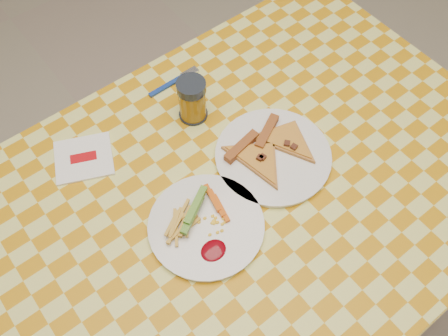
{
  "coord_description": "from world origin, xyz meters",
  "views": [
    {
      "loc": [
        -0.35,
        -0.4,
        1.7
      ],
      "look_at": [
        0.0,
        0.06,
        0.78
      ],
      "focal_mm": 40.0,
      "sensor_mm": 36.0,
      "label": 1
    }
  ],
  "objects": [
    {
      "name": "fork",
      "position": [
        0.07,
        0.35,
        0.76
      ],
      "size": [
        0.15,
        0.02,
        0.01
      ],
      "rotation": [
        0.0,
        0.0,
        0.01
      ],
      "color": "navy",
      "rests_on": "table"
    },
    {
      "name": "drink_glass",
      "position": [
        0.05,
        0.23,
        0.81
      ],
      "size": [
        0.07,
        0.07,
        0.11
      ],
      "color": "black",
      "rests_on": "table"
    },
    {
      "name": "napkin",
      "position": [
        -0.22,
        0.28,
        0.76
      ],
      "size": [
        0.16,
        0.16,
        0.01
      ],
      "rotation": [
        0.0,
        0.0,
        -0.42
      ],
      "color": "white",
      "rests_on": "table"
    },
    {
      "name": "pizza_slices",
      "position": [
        0.12,
        0.04,
        0.78
      ],
      "size": [
        0.25,
        0.22,
        0.02
      ],
      "color": "#BC853A",
      "rests_on": "plate_right"
    },
    {
      "name": "table",
      "position": [
        0.0,
        0.0,
        0.68
      ],
      "size": [
        1.28,
        0.88,
        0.76
      ],
      "color": "silver",
      "rests_on": "ground"
    },
    {
      "name": "ground",
      "position": [
        0.0,
        0.0,
        0.0
      ],
      "size": [
        8.0,
        8.0,
        0.0
      ],
      "primitive_type": "plane",
      "color": "#BAAF95",
      "rests_on": "ground"
    },
    {
      "name": "plate_left",
      "position": [
        -0.11,
        -0.02,
        0.76
      ],
      "size": [
        0.31,
        0.31,
        0.01
      ],
      "primitive_type": "cylinder",
      "rotation": [
        0.0,
        0.0,
        0.42
      ],
      "color": "white",
      "rests_on": "table"
    },
    {
      "name": "fries_veggies",
      "position": [
        -0.12,
        -0.01,
        0.78
      ],
      "size": [
        0.16,
        0.15,
        0.04
      ],
      "color": "gold",
      "rests_on": "plate_left"
    },
    {
      "name": "plate_right",
      "position": [
        0.11,
        0.02,
        0.76
      ],
      "size": [
        0.26,
        0.26,
        0.01
      ],
      "primitive_type": "cylinder",
      "rotation": [
        0.0,
        0.0,
        -0.02
      ],
      "color": "white",
      "rests_on": "table"
    }
  ]
}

